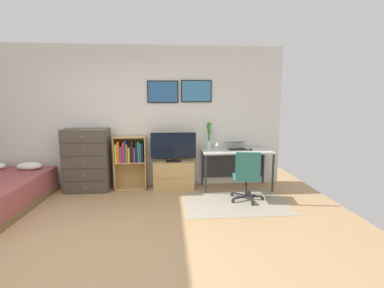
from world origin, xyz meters
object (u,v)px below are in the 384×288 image
at_px(office_chair, 247,175).
at_px(laptop, 236,146).
at_px(computer_mouse, 250,149).
at_px(bookshelf, 130,157).
at_px(wine_glass, 217,144).
at_px(desk, 236,156).
at_px(television, 173,147).
at_px(dresser, 87,160).
at_px(tv_stand, 174,175).
at_px(bamboo_vase, 209,135).

xyz_separation_m(office_chair, laptop, (0.01, 0.85, 0.35)).
distance_m(office_chair, computer_mouse, 0.84).
distance_m(bookshelf, wine_glass, 1.67).
relative_size(desk, office_chair, 1.52).
bearing_deg(bookshelf, computer_mouse, -3.92).
bearing_deg(office_chair, desk, 99.74).
height_order(television, wine_glass, television).
relative_size(computer_mouse, wine_glass, 0.58).
xyz_separation_m(dresser, computer_mouse, (3.06, -0.10, 0.17)).
height_order(bookshelf, laptop, bookshelf).
height_order(tv_stand, television, television).
relative_size(bookshelf, television, 1.18).
relative_size(computer_mouse, bamboo_vase, 0.20).
xyz_separation_m(bamboo_vase, wine_glass, (0.11, -0.30, -0.14)).
relative_size(television, wine_glass, 4.72).
relative_size(television, bamboo_vase, 1.65).
xyz_separation_m(dresser, laptop, (2.81, 0.01, 0.22)).
bearing_deg(computer_mouse, tv_stand, 175.52).
relative_size(office_chair, wine_glass, 4.78).
relative_size(television, desk, 0.65).
height_order(dresser, wine_glass, dresser).
relative_size(desk, bamboo_vase, 2.54).
bearing_deg(bamboo_vase, dresser, -176.72).
bearing_deg(desk, office_chair, -90.05).
xyz_separation_m(television, office_chair, (1.20, -0.83, -0.35)).
relative_size(television, office_chair, 0.99).
bearing_deg(laptop, bamboo_vase, 159.62).
height_order(tv_stand, wine_glass, wine_glass).
distance_m(office_chair, wine_glass, 0.87).
bearing_deg(television, office_chair, -34.68).
relative_size(desk, computer_mouse, 12.58).
bearing_deg(wine_glass, computer_mouse, 6.49).
bearing_deg(tv_stand, office_chair, -35.39).
bearing_deg(dresser, television, -0.26).
xyz_separation_m(tv_stand, wine_glass, (0.81, -0.19, 0.61)).
bearing_deg(laptop, television, 173.42).
xyz_separation_m(laptop, wine_glass, (-0.40, -0.19, 0.07)).
bearing_deg(desk, bamboo_vase, 164.83).
height_order(desk, laptop, laptop).
bearing_deg(tv_stand, bookshelf, 177.07).
bearing_deg(dresser, desk, -0.11).
distance_m(desk, computer_mouse, 0.32).
xyz_separation_m(television, laptop, (1.21, 0.02, 0.00)).
relative_size(tv_stand, wine_glass, 4.27).
bearing_deg(office_chair, dresser, 173.15).
height_order(bookshelf, bamboo_vase, bamboo_vase).
height_order(tv_stand, office_chair, office_chair).
xyz_separation_m(bookshelf, tv_stand, (0.82, -0.04, -0.35)).
height_order(bookshelf, computer_mouse, bookshelf).
height_order(television, bamboo_vase, bamboo_vase).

